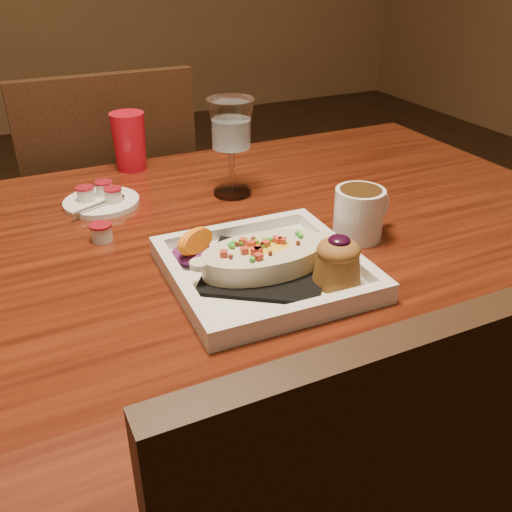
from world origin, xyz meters
name	(u,v)px	position (x,y,z in m)	size (l,w,h in m)	color
table	(188,302)	(0.00, 0.00, 0.65)	(1.50, 0.90, 0.75)	maroon
chair_far	(112,229)	(0.00, 0.63, 0.51)	(0.42, 0.42, 0.93)	black
plate	(272,264)	(0.09, -0.13, 0.77)	(0.28, 0.28, 0.08)	silver
coffee_mug	(360,211)	(0.27, -0.08, 0.80)	(0.11, 0.08, 0.08)	silver
goblet	(231,130)	(0.16, 0.18, 0.88)	(0.09, 0.09, 0.18)	silver
saucer	(101,200)	(-0.08, 0.24, 0.76)	(0.14, 0.14, 0.09)	silver
creamer_loose	(101,232)	(-0.11, 0.09, 0.76)	(0.04, 0.04, 0.03)	silver
red_tumbler	(129,142)	(0.02, 0.40, 0.81)	(0.07, 0.07, 0.12)	red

